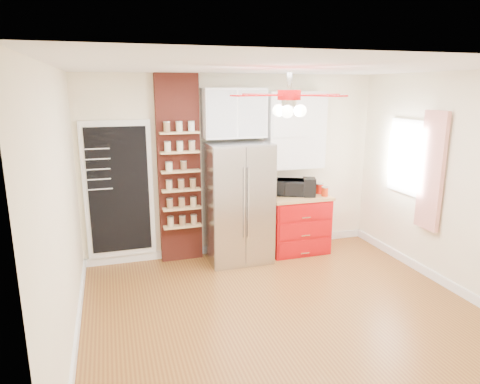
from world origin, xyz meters
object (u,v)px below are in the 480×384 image
object	(u,v)px
red_cabinet	(297,223)
canister_left	(325,192)
ceiling_fan	(289,96)
toaster_oven	(291,187)
coffee_maker	(309,187)
pantry_jar_oats	(169,167)
fridge	(238,203)

from	to	relation	value
red_cabinet	canister_left	xyz separation A→B (m)	(0.37, -0.16, 0.51)
ceiling_fan	toaster_oven	size ratio (longest dim) A/B	3.20
toaster_oven	coffee_maker	size ratio (longest dim) A/B	1.56
canister_left	coffee_maker	bearing A→B (deg)	163.21
toaster_oven	canister_left	size ratio (longest dim) A/B	3.28
ceiling_fan	toaster_oven	xyz separation A→B (m)	(0.83, 1.73, -1.40)
canister_left	pantry_jar_oats	bearing A→B (deg)	173.97
fridge	toaster_oven	distance (m)	0.89
fridge	red_cabinet	bearing A→B (deg)	2.95
ceiling_fan	coffee_maker	bearing A→B (deg)	56.22
canister_left	fridge	bearing A→B (deg)	175.18
fridge	ceiling_fan	bearing A→B (deg)	-88.24
coffee_maker	canister_left	bearing A→B (deg)	2.94
red_cabinet	toaster_oven	size ratio (longest dim) A/B	2.15
coffee_maker	pantry_jar_oats	xyz separation A→B (m)	(-2.07, 0.17, 0.39)
coffee_maker	toaster_oven	bearing A→B (deg)	168.52
red_cabinet	toaster_oven	distance (m)	0.58
fridge	coffee_maker	distance (m)	1.12
fridge	coffee_maker	size ratio (longest dim) A/B	6.23
toaster_oven	red_cabinet	bearing A→B (deg)	-4.53
toaster_oven	canister_left	xyz separation A→B (m)	(0.46, -0.21, -0.05)
toaster_oven	pantry_jar_oats	world-z (taller)	pantry_jar_oats
ceiling_fan	canister_left	xyz separation A→B (m)	(1.29, 1.52, -1.46)
ceiling_fan	fridge	bearing A→B (deg)	91.76
red_cabinet	toaster_oven	world-z (taller)	toaster_oven
red_cabinet	toaster_oven	bearing A→B (deg)	152.75
fridge	pantry_jar_oats	bearing A→B (deg)	172.30
ceiling_fan	coffee_maker	xyz separation A→B (m)	(1.06, 1.59, -1.38)
red_cabinet	pantry_jar_oats	size ratio (longest dim) A/B	7.89
fridge	ceiling_fan	size ratio (longest dim) A/B	1.25
toaster_oven	canister_left	bearing A→B (deg)	-1.79
canister_left	pantry_jar_oats	xyz separation A→B (m)	(-2.30, 0.24, 0.47)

